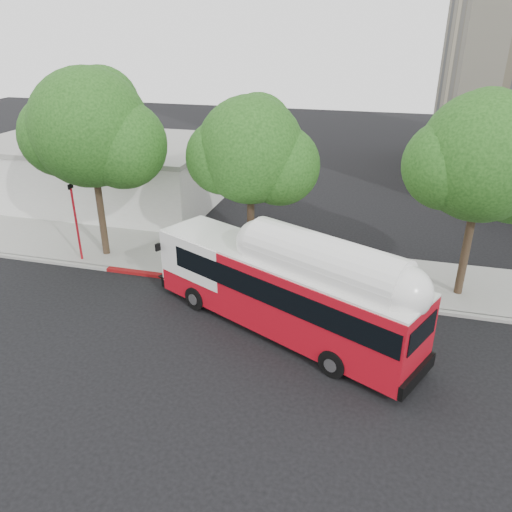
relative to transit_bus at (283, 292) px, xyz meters
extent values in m
plane|color=black|center=(-1.75, -0.88, -1.73)|extent=(120.00, 120.00, 0.00)
cube|color=gray|center=(-1.75, 5.62, -1.66)|extent=(60.00, 5.00, 0.15)
cube|color=gray|center=(-1.75, 3.02, -1.66)|extent=(60.00, 0.30, 0.15)
cube|color=maroon|center=(-4.75, 3.02, -1.65)|extent=(10.00, 0.32, 0.16)
cylinder|color=#2D2116|center=(-10.75, 4.62, 1.31)|extent=(0.36, 0.36, 6.08)
sphere|color=#183D11|center=(-10.75, 4.62, 5.11)|extent=(5.80, 5.80, 5.80)
sphere|color=#183D11|center=(-9.15, 4.82, 4.35)|extent=(4.35, 4.35, 4.35)
cylinder|color=#2D2116|center=(-2.75, 5.12, 0.99)|extent=(0.36, 0.36, 5.44)
sphere|color=#183D11|center=(-2.75, 5.12, 4.39)|extent=(5.00, 5.00, 5.00)
sphere|color=#183D11|center=(-1.37, 5.32, 3.71)|extent=(3.75, 3.75, 3.75)
cylinder|color=#2D2116|center=(7.25, 4.92, 1.15)|extent=(0.36, 0.36, 5.76)
sphere|color=#183D11|center=(7.25, 4.92, 4.75)|extent=(5.40, 5.40, 5.40)
cube|color=silver|center=(-15.75, 13.12, 0.27)|extent=(16.00, 10.00, 4.00)
cube|color=gray|center=(-15.75, 13.12, 2.37)|extent=(16.20, 10.20, 0.30)
cube|color=#B20C19|center=(-0.08, 0.04, 0.01)|extent=(11.58, 7.34, 2.81)
cube|color=black|center=(0.36, -0.17, 0.59)|extent=(10.55, 6.88, 0.92)
cube|color=white|center=(-0.08, 0.04, 1.46)|extent=(11.54, 7.27, 0.10)
cube|color=white|center=(1.67, -0.81, 1.71)|extent=(6.43, 4.45, 0.53)
cube|color=black|center=(-5.80, 2.80, -1.25)|extent=(1.46, 1.91, 0.06)
imported|color=navy|center=(-5.80, 2.80, -0.78)|extent=(1.25, 1.75, 0.87)
cylinder|color=#B0121E|center=(-11.62, 3.62, 0.28)|extent=(0.12, 0.12, 4.02)
cube|color=black|center=(-11.62, 3.62, 2.39)|extent=(0.05, 0.40, 0.25)
camera|label=1|loc=(3.50, -17.04, 9.65)|focal=35.00mm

